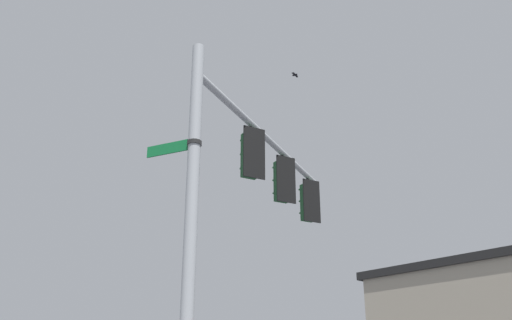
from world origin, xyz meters
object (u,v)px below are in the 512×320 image
Objects in this scene: bird_flying at (295,75)px; traffic_light_mid_inner at (282,181)px; traffic_light_nearest_pole at (250,155)px; street_name_sign at (181,146)px; traffic_light_mid_outer at (308,202)px.

traffic_light_mid_inner is at bearing -131.71° from bird_flying.
bird_flying is (1.74, 1.95, 4.60)m from traffic_light_mid_inner.
traffic_light_nearest_pole reaches higher than street_name_sign.
traffic_light_mid_inner is (1.52, 1.13, 0.00)m from traffic_light_nearest_pole.
traffic_light_nearest_pole is at bearing -136.60° from bird_flying.
street_name_sign is at bearing -149.96° from traffic_light_nearest_pole.
traffic_light_mid_inner is 1.89m from traffic_light_mid_outer.
traffic_light_mid_inner is 1.00× the size of traffic_light_mid_outer.
street_name_sign is (-2.15, -1.24, -0.71)m from traffic_light_nearest_pole.
traffic_light_nearest_pole is 1.33× the size of street_name_sign.
traffic_light_nearest_pole is at bearing -143.37° from traffic_light_mid_outer.
street_name_sign is 3.05× the size of bird_flying.
bird_flying is (0.22, 0.82, 4.60)m from traffic_light_mid_outer.
traffic_light_nearest_pole is at bearing -143.37° from traffic_light_mid_inner.
bird_flying reaches higher than traffic_light_mid_inner.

